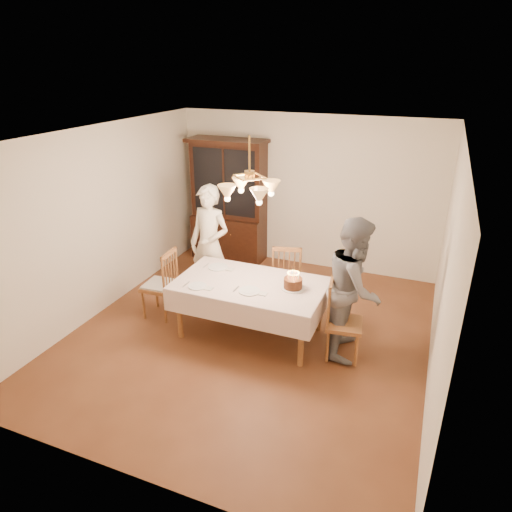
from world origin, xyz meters
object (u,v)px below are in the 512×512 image
at_px(elderly_woman, 210,245).
at_px(birthday_cake, 293,284).
at_px(dining_table, 250,288).
at_px(china_hutch, 229,203).
at_px(chair_far_side, 287,278).

distance_m(elderly_woman, birthday_cake, 1.62).
xyz_separation_m(dining_table, china_hutch, (-1.35, 2.25, 0.36)).
xyz_separation_m(china_hutch, elderly_woman, (0.42, -1.56, -0.15)).
distance_m(chair_far_side, elderly_woman, 1.23).
distance_m(dining_table, chair_far_side, 0.97).
bearing_deg(elderly_woman, birthday_cake, -15.47).
relative_size(china_hutch, chair_far_side, 2.16).
bearing_deg(china_hutch, birthday_cake, -49.22).
xyz_separation_m(dining_table, elderly_woman, (-0.93, 0.69, 0.20)).
distance_m(china_hutch, birthday_cake, 2.92).
height_order(china_hutch, birthday_cake, china_hutch).
relative_size(china_hutch, elderly_woman, 1.22).
height_order(china_hutch, elderly_woman, china_hutch).
relative_size(chair_far_side, elderly_woman, 0.56).
bearing_deg(dining_table, china_hutch, 120.85).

